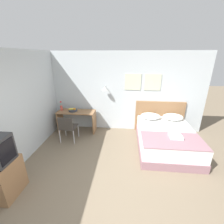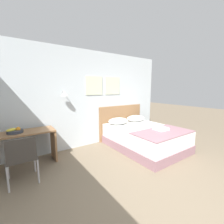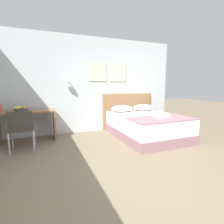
{
  "view_description": "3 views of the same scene",
  "coord_description": "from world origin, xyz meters",
  "px_view_note": "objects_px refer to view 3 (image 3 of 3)",
  "views": [
    {
      "loc": [
        0.16,
        -1.94,
        2.49
      ],
      "look_at": [
        -0.21,
        1.75,
        1.1
      ],
      "focal_mm": 24.0,
      "sensor_mm": 36.0,
      "label": 1
    },
    {
      "loc": [
        -1.66,
        -0.83,
        1.63
      ],
      "look_at": [
        0.3,
        2.02,
        1.08
      ],
      "focal_mm": 24.0,
      "sensor_mm": 36.0,
      "label": 2
    },
    {
      "loc": [
        -1.17,
        -1.84,
        1.33
      ],
      "look_at": [
        0.32,
        1.83,
        0.72
      ],
      "focal_mm": 28.0,
      "sensor_mm": 36.0,
      "label": 3
    }
  ],
  "objects_px": {
    "pillow_left": "(122,109)",
    "folded_towel_near_foot": "(161,115)",
    "bed": "(146,126)",
    "throw_blanket": "(161,119)",
    "pillow_right": "(143,107)",
    "fruit_bowl": "(21,109)",
    "desk": "(27,120)",
    "desk_chair": "(21,127)",
    "flower_vase": "(0,107)",
    "headboard": "(128,111)"
  },
  "relations": [
    {
      "from": "pillow_left",
      "to": "folded_towel_near_foot",
      "type": "height_order",
      "value": "pillow_left"
    },
    {
      "from": "bed",
      "to": "folded_towel_near_foot",
      "type": "bearing_deg",
      "value": -76.78
    },
    {
      "from": "throw_blanket",
      "to": "folded_towel_near_foot",
      "type": "height_order",
      "value": "folded_towel_near_foot"
    },
    {
      "from": "bed",
      "to": "folded_towel_near_foot",
      "type": "distance_m",
      "value": 0.57
    },
    {
      "from": "bed",
      "to": "pillow_right",
      "type": "relative_size",
      "value": 3.22
    },
    {
      "from": "bed",
      "to": "pillow_right",
      "type": "bearing_deg",
      "value": 64.09
    },
    {
      "from": "pillow_left",
      "to": "fruit_bowl",
      "type": "distance_m",
      "value": 2.58
    },
    {
      "from": "pillow_right",
      "to": "folded_towel_near_foot",
      "type": "distance_m",
      "value": 1.2
    },
    {
      "from": "fruit_bowl",
      "to": "desk",
      "type": "bearing_deg",
      "value": 0.56
    },
    {
      "from": "pillow_left",
      "to": "pillow_right",
      "type": "height_order",
      "value": "same"
    },
    {
      "from": "pillow_right",
      "to": "desk_chair",
      "type": "bearing_deg",
      "value": -167.99
    },
    {
      "from": "throw_blanket",
      "to": "flower_vase",
      "type": "relative_size",
      "value": 4.47
    },
    {
      "from": "throw_blanket",
      "to": "desk",
      "type": "bearing_deg",
      "value": 154.67
    },
    {
      "from": "bed",
      "to": "desk_chair",
      "type": "bearing_deg",
      "value": 179.18
    },
    {
      "from": "desk",
      "to": "pillow_right",
      "type": "bearing_deg",
      "value": -0.3
    },
    {
      "from": "pillow_right",
      "to": "desk",
      "type": "xyz_separation_m",
      "value": [
        -3.18,
        0.02,
        -0.14
      ]
    },
    {
      "from": "desk_chair",
      "to": "throw_blanket",
      "type": "bearing_deg",
      "value": -12.31
    },
    {
      "from": "pillow_right",
      "to": "flower_vase",
      "type": "height_order",
      "value": "flower_vase"
    },
    {
      "from": "throw_blanket",
      "to": "desk_chair",
      "type": "bearing_deg",
      "value": 167.69
    },
    {
      "from": "fruit_bowl",
      "to": "pillow_right",
      "type": "bearing_deg",
      "value": -0.27
    },
    {
      "from": "pillow_left",
      "to": "folded_towel_near_foot",
      "type": "bearing_deg",
      "value": -68.66
    },
    {
      "from": "bed",
      "to": "pillow_left",
      "type": "bearing_deg",
      "value": 115.91
    },
    {
      "from": "headboard",
      "to": "throw_blanket",
      "type": "distance_m",
      "value": 1.63
    },
    {
      "from": "bed",
      "to": "desk",
      "type": "bearing_deg",
      "value": 165.16
    },
    {
      "from": "bed",
      "to": "fruit_bowl",
      "type": "bearing_deg",
      "value": 165.73
    },
    {
      "from": "headboard",
      "to": "desk_chair",
      "type": "xyz_separation_m",
      "value": [
        -2.88,
        -1.0,
        -0.03
      ]
    },
    {
      "from": "pillow_right",
      "to": "desk_chair",
      "type": "distance_m",
      "value": 3.32
    },
    {
      "from": "pillow_right",
      "to": "bed",
      "type": "bearing_deg",
      "value": -115.91
    },
    {
      "from": "pillow_left",
      "to": "fruit_bowl",
      "type": "height_order",
      "value": "fruit_bowl"
    },
    {
      "from": "throw_blanket",
      "to": "flower_vase",
      "type": "height_order",
      "value": "flower_vase"
    },
    {
      "from": "folded_towel_near_foot",
      "to": "flower_vase",
      "type": "bearing_deg",
      "value": 160.27
    },
    {
      "from": "folded_towel_near_foot",
      "to": "fruit_bowl",
      "type": "bearing_deg",
      "value": 158.58
    },
    {
      "from": "bed",
      "to": "flower_vase",
      "type": "distance_m",
      "value": 3.49
    },
    {
      "from": "desk",
      "to": "fruit_bowl",
      "type": "bearing_deg",
      "value": -179.44
    },
    {
      "from": "desk_chair",
      "to": "flower_vase",
      "type": "bearing_deg",
      "value": 121.78
    },
    {
      "from": "desk",
      "to": "flower_vase",
      "type": "xyz_separation_m",
      "value": [
        -0.53,
        0.05,
        0.33
      ]
    },
    {
      "from": "folded_towel_near_foot",
      "to": "desk",
      "type": "relative_size",
      "value": 0.24
    },
    {
      "from": "bed",
      "to": "flower_vase",
      "type": "bearing_deg",
      "value": 166.69
    },
    {
      "from": "desk_chair",
      "to": "fruit_bowl",
      "type": "distance_m",
      "value": 0.76
    },
    {
      "from": "throw_blanket",
      "to": "desk",
      "type": "relative_size",
      "value": 1.16
    },
    {
      "from": "headboard",
      "to": "throw_blanket",
      "type": "relative_size",
      "value": 1.11
    },
    {
      "from": "desk",
      "to": "folded_towel_near_foot",
      "type": "bearing_deg",
      "value": -22.19
    },
    {
      "from": "flower_vase",
      "to": "fruit_bowl",
      "type": "bearing_deg",
      "value": -6.37
    },
    {
      "from": "pillow_left",
      "to": "throw_blanket",
      "type": "height_order",
      "value": "pillow_left"
    },
    {
      "from": "desk_chair",
      "to": "flower_vase",
      "type": "height_order",
      "value": "flower_vase"
    },
    {
      "from": "bed",
      "to": "pillow_right",
      "type": "height_order",
      "value": "pillow_right"
    },
    {
      "from": "pillow_left",
      "to": "desk_chair",
      "type": "relative_size",
      "value": 0.75
    },
    {
      "from": "pillow_left",
      "to": "throw_blanket",
      "type": "relative_size",
      "value": 0.43
    },
    {
      "from": "bed",
      "to": "pillow_right",
      "type": "xyz_separation_m",
      "value": [
        0.35,
        0.73,
        0.38
      ]
    },
    {
      "from": "pillow_right",
      "to": "desk_chair",
      "type": "xyz_separation_m",
      "value": [
        -3.24,
        -0.69,
        -0.16
      ]
    }
  ]
}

